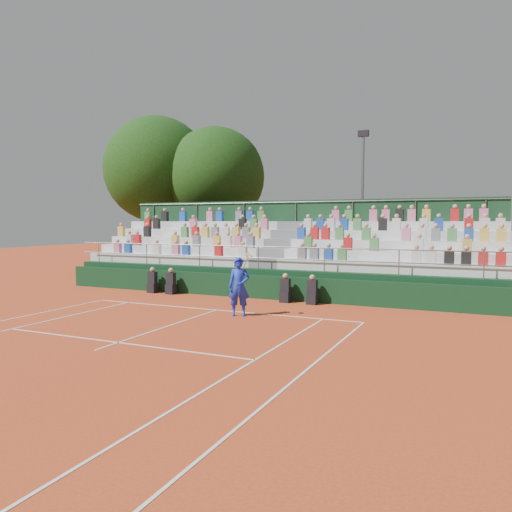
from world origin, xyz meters
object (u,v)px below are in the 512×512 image
at_px(tree_west, 157,170).
at_px(tree_east, 215,177).
at_px(tennis_player, 239,287).
at_px(floodlight_mast, 363,193).

bearing_deg(tree_west, tree_east, 8.30).
bearing_deg(tree_east, tree_west, -171.70).
distance_m(tennis_player, floodlight_mast, 13.81).
xyz_separation_m(tennis_player, tree_west, (-12.94, 13.23, 5.82)).
relative_size(tennis_player, floodlight_mast, 0.26).
bearing_deg(floodlight_mast, tree_east, 176.24).
distance_m(tennis_player, tree_east, 17.16).
height_order(tree_west, tree_east, tree_west).
bearing_deg(tree_east, tennis_player, -57.86).
height_order(tennis_player, tree_west, tree_west).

